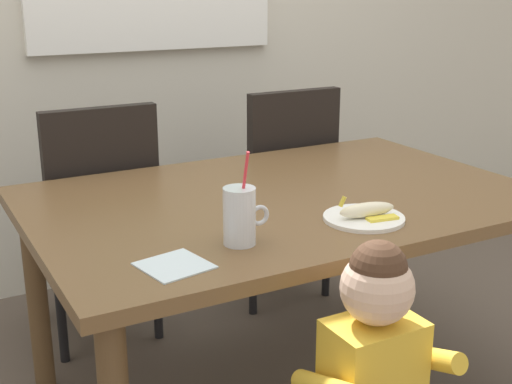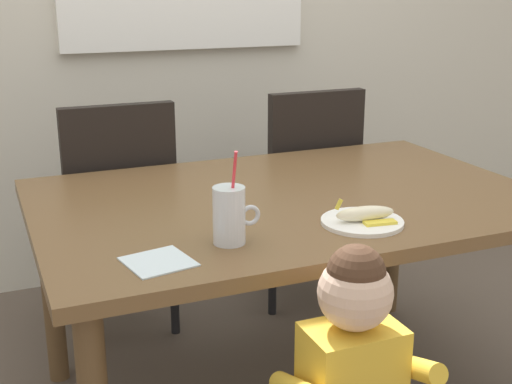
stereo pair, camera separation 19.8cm
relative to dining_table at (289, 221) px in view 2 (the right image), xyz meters
name	(u,v)px [view 2 (the right image)]	position (x,y,z in m)	size (l,w,h in m)	color
dining_table	(289,221)	(0.00, 0.00, 0.00)	(1.57, 1.04, 0.74)	brown
dining_chair_left	(117,206)	(-0.41, 0.71, -0.11)	(0.44, 0.44, 0.96)	black
dining_chair_right	(303,183)	(0.41, 0.71, -0.11)	(0.44, 0.45, 0.96)	black
toddler_standing	(352,372)	(-0.15, -0.67, -0.13)	(0.33, 0.24, 0.84)	#3F4760
milk_cup	(230,218)	(-0.32, -0.31, 0.15)	(0.13, 0.08, 0.25)	silver
snack_plate	(362,222)	(0.08, -0.32, 0.09)	(0.23, 0.23, 0.01)	white
peeled_banana	(366,214)	(0.08, -0.33, 0.12)	(0.17, 0.12, 0.07)	#F4EAC6
paper_napkin	(158,262)	(-0.52, -0.37, 0.09)	(0.15, 0.15, 0.00)	silver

